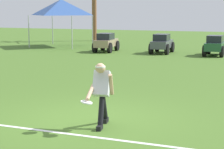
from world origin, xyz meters
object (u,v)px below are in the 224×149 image
Objects in this scene: frisbee_in_flight at (87,102)px; parked_car_slot_c at (215,45)px; frisbee_thrower at (102,91)px; parked_car_slot_b at (162,43)px; parked_car_slot_a at (106,42)px; event_tent at (61,7)px.

parked_car_slot_c reaches higher than frisbee_in_flight.
frisbee_thrower reaches higher than parked_car_slot_b.
parked_car_slot_c is (6.36, 0.16, 0.00)m from parked_car_slot_a.
frisbee_in_flight is 21.09m from event_tent.
parked_car_slot_a and parked_car_slot_b have the same top height.
parked_car_slot_c is (0.20, 16.22, -0.09)m from frisbee_in_flight.
parked_car_slot_a is (-6.16, 16.06, -0.09)m from frisbee_in_flight.
event_tent is at bearing 168.89° from parked_car_slot_c.
frisbee_thrower is 0.64× the size of parked_car_slot_c.
frisbee_in_flight is at bearing -90.70° from parked_car_slot_c.
frisbee_thrower is 16.12m from parked_car_slot_b.
parked_car_slot_b is (-2.84, 16.41, -0.09)m from frisbee_in_flight.
parked_car_slot_a is at bearing -178.57° from parked_car_slot_c.
frisbee_thrower is 16.72m from parked_car_slot_a.
parked_car_slot_a is 5.14m from event_tent.
event_tent reaches higher than parked_car_slot_b.
parked_car_slot_b is at bearing -14.12° from event_tent.
frisbee_thrower reaches higher than parked_car_slot_a.
frisbee_thrower is at bearing -68.02° from parked_car_slot_a.
frisbee_in_flight is at bearing -80.18° from parked_car_slot_b.
parked_car_slot_a is (-6.26, 15.51, -0.23)m from frisbee_thrower.
frisbee_in_flight is 0.13× the size of parked_car_slot_c.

